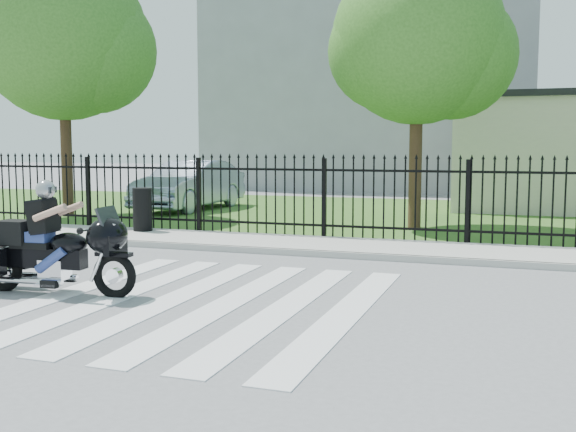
% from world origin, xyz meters
% --- Properties ---
extents(ground, '(120.00, 120.00, 0.00)m').
position_xyz_m(ground, '(0.00, 0.00, 0.00)').
color(ground, slate).
rests_on(ground, ground).
extents(crosswalk, '(5.00, 5.50, 0.01)m').
position_xyz_m(crosswalk, '(0.00, 0.00, 0.01)').
color(crosswalk, silver).
rests_on(crosswalk, ground).
extents(sidewalk, '(40.00, 2.00, 0.12)m').
position_xyz_m(sidewalk, '(0.00, 5.00, 0.06)').
color(sidewalk, '#ADAAA3').
rests_on(sidewalk, ground).
extents(curb, '(40.00, 0.12, 0.12)m').
position_xyz_m(curb, '(0.00, 4.00, 0.06)').
color(curb, '#ADAAA3').
rests_on(curb, ground).
extents(grass_strip, '(40.00, 12.00, 0.02)m').
position_xyz_m(grass_strip, '(0.00, 12.00, 0.01)').
color(grass_strip, '#375F20').
rests_on(grass_strip, ground).
extents(iron_fence, '(26.00, 0.04, 1.80)m').
position_xyz_m(iron_fence, '(0.00, 6.00, 0.90)').
color(iron_fence, black).
rests_on(iron_fence, ground).
extents(tree_left, '(4.80, 4.80, 7.58)m').
position_xyz_m(tree_left, '(-8.50, 8.50, 5.17)').
color(tree_left, '#382316').
rests_on(tree_left, ground).
extents(tree_mid, '(4.20, 4.20, 6.78)m').
position_xyz_m(tree_mid, '(1.50, 9.00, 4.67)').
color(tree_mid, '#382316').
rests_on(tree_mid, ground).
extents(building_tall, '(15.00, 10.00, 12.00)m').
position_xyz_m(building_tall, '(-3.00, 26.00, 6.00)').
color(building_tall, '#94969C').
rests_on(building_tall, ground).
extents(motorcycle_rider, '(2.47, 0.85, 1.63)m').
position_xyz_m(motorcycle_rider, '(-2.18, -0.23, 0.67)').
color(motorcycle_rider, black).
rests_on(motorcycle_rider, ground).
extents(parked_car, '(1.90, 4.85, 1.57)m').
position_xyz_m(parked_car, '(-6.06, 11.45, 0.81)').
color(parked_car, '#94A3BB').
rests_on(parked_car, grass_strip).
extents(litter_bin, '(0.58, 0.58, 0.99)m').
position_xyz_m(litter_bin, '(-4.19, 5.51, 0.61)').
color(litter_bin, black).
rests_on(litter_bin, sidewalk).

